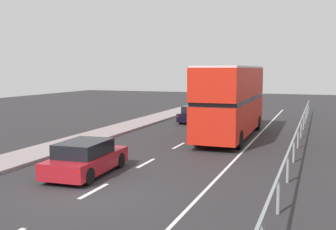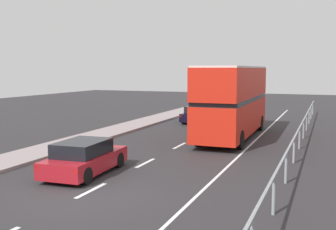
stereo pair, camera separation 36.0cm
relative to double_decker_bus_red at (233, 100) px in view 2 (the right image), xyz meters
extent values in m
cube|color=#2B292B|center=(-2.09, -13.06, -2.37)|extent=(73.04, 120.00, 0.10)
cube|color=silver|center=(-2.09, -12.70, -2.32)|extent=(0.16, 1.88, 0.01)
cube|color=silver|center=(-2.09, -8.23, -2.32)|extent=(0.16, 1.88, 0.01)
cube|color=silver|center=(-2.09, -3.76, -2.32)|extent=(0.16, 1.88, 0.01)
cube|color=silver|center=(-2.09, 0.71, -2.32)|extent=(0.16, 1.88, 0.01)
cube|color=silver|center=(-2.09, 5.19, -2.32)|extent=(0.16, 1.88, 0.01)
cube|color=silver|center=(-2.09, 9.66, -2.32)|extent=(0.16, 1.88, 0.01)
cube|color=silver|center=(-2.09, 14.13, -2.32)|extent=(0.16, 1.88, 0.01)
cube|color=silver|center=(1.48, -4.06, -2.32)|extent=(0.12, 46.00, 0.01)
cube|color=gray|center=(4.05, -4.06, -1.19)|extent=(0.08, 42.00, 0.08)
cylinder|color=gray|center=(4.05, -12.81, -1.75)|extent=(0.10, 0.10, 1.13)
cylinder|color=gray|center=(4.05, -9.31, -1.75)|extent=(0.10, 0.10, 1.13)
cylinder|color=gray|center=(4.05, -5.81, -1.75)|extent=(0.10, 0.10, 1.13)
cylinder|color=gray|center=(4.05, -2.31, -1.75)|extent=(0.10, 0.10, 1.13)
cylinder|color=gray|center=(4.05, 1.19, -1.75)|extent=(0.10, 0.10, 1.13)
cylinder|color=gray|center=(4.05, 4.69, -1.75)|extent=(0.10, 0.10, 1.13)
cylinder|color=gray|center=(4.05, 8.19, -1.75)|extent=(0.10, 0.10, 1.13)
cylinder|color=gray|center=(4.05, 11.69, -1.75)|extent=(0.10, 0.10, 1.13)
cylinder|color=gray|center=(4.05, 15.19, -1.75)|extent=(0.10, 0.10, 1.13)
cube|color=red|center=(0.00, -0.01, -1.02)|extent=(2.58, 10.20, 1.91)
cube|color=black|center=(0.00, -0.01, 0.06)|extent=(2.60, 9.80, 0.24)
cube|color=red|center=(0.00, -0.01, 1.05)|extent=(2.58, 10.20, 1.74)
cube|color=silver|center=(0.00, -0.01, 1.97)|extent=(2.53, 10.00, 0.10)
cube|color=black|center=(-0.05, 5.06, -0.92)|extent=(2.23, 0.06, 1.34)
cube|color=yellow|center=(-0.05, 5.06, 1.48)|extent=(1.49, 0.05, 0.28)
cylinder|color=black|center=(-1.18, 3.67, -1.82)|extent=(0.29, 1.00, 1.00)
cylinder|color=black|center=(1.11, 3.69, -1.82)|extent=(0.29, 1.00, 1.00)
cylinder|color=black|center=(-1.11, -3.51, -1.82)|extent=(0.29, 1.00, 1.00)
cylinder|color=black|center=(1.17, -3.49, -1.82)|extent=(0.29, 1.00, 1.00)
cube|color=maroon|center=(-3.54, -10.80, -1.82)|extent=(2.02, 4.25, 0.63)
cube|color=black|center=(-3.53, -11.00, -1.23)|extent=(1.70, 2.37, 0.55)
cube|color=red|center=(-4.22, -12.89, -1.67)|extent=(0.16, 0.07, 0.12)
cube|color=red|center=(-2.63, -12.80, -1.67)|extent=(0.16, 0.07, 0.12)
cylinder|color=black|center=(-4.43, -9.46, -2.00)|extent=(0.23, 0.65, 0.64)
cylinder|color=black|center=(-2.80, -9.37, -2.00)|extent=(0.23, 0.65, 0.64)
cylinder|color=black|center=(-4.28, -12.22, -2.00)|extent=(0.23, 0.65, 0.64)
cylinder|color=black|center=(-2.64, -12.13, -2.00)|extent=(0.23, 0.65, 0.64)
cube|color=black|center=(-4.07, 6.22, -1.83)|extent=(1.92, 4.12, 0.61)
cube|color=black|center=(-4.08, 6.02, -1.27)|extent=(1.63, 2.29, 0.52)
cube|color=red|center=(-4.93, 4.26, -1.68)|extent=(0.16, 0.07, 0.12)
cube|color=red|center=(-3.37, 4.19, -1.68)|extent=(0.16, 0.07, 0.12)
cylinder|color=black|center=(-4.82, 7.57, -2.00)|extent=(0.23, 0.65, 0.64)
cylinder|color=black|center=(-3.22, 7.51, -2.00)|extent=(0.23, 0.65, 0.64)
cylinder|color=black|center=(-4.92, 4.93, -2.00)|extent=(0.23, 0.65, 0.64)
cylinder|color=black|center=(-3.32, 4.86, -2.00)|extent=(0.23, 0.65, 0.64)
camera|label=1|loc=(5.08, -24.61, 1.84)|focal=43.79mm
camera|label=2|loc=(5.42, -24.48, 1.84)|focal=43.79mm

